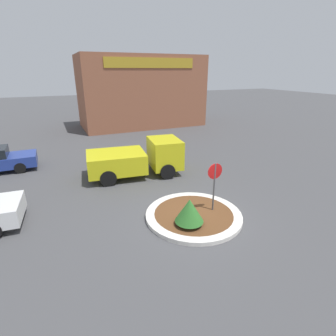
% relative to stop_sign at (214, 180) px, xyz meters
% --- Properties ---
extents(ground_plane, '(120.00, 120.00, 0.00)m').
position_rel_stop_sign_xyz_m(ground_plane, '(-0.88, 0.06, -1.54)').
color(ground_plane, '#474749').
extents(traffic_island, '(3.93, 3.93, 0.16)m').
position_rel_stop_sign_xyz_m(traffic_island, '(-0.88, 0.06, -1.45)').
color(traffic_island, silver).
rests_on(traffic_island, ground_plane).
extents(stop_sign, '(0.65, 0.07, 2.24)m').
position_rel_stop_sign_xyz_m(stop_sign, '(0.00, 0.00, 0.00)').
color(stop_sign, '#4C4C51').
rests_on(stop_sign, ground_plane).
extents(island_shrub, '(1.09, 1.09, 1.05)m').
position_rel_stop_sign_xyz_m(island_shrub, '(-1.44, -0.57, -0.77)').
color(island_shrub, brown).
rests_on(island_shrub, traffic_island).
extents(utility_truck, '(5.41, 2.93, 1.98)m').
position_rel_stop_sign_xyz_m(utility_truck, '(-1.47, 5.41, -0.54)').
color(utility_truck, gold).
rests_on(utility_truck, ground_plane).
extents(storefront_building, '(12.43, 6.07, 7.09)m').
position_rel_stop_sign_xyz_m(storefront_building, '(3.56, 19.17, 2.01)').
color(storefront_building, '#93563D').
rests_on(storefront_building, ground_plane).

